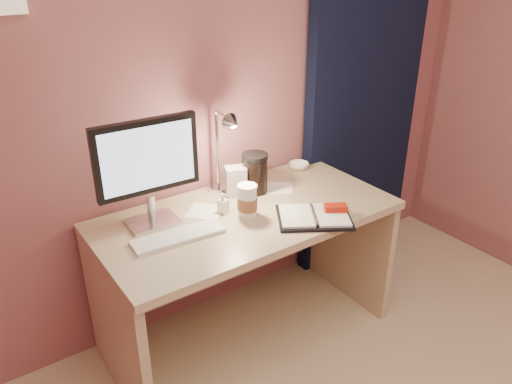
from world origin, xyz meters
TOP-DOWN VIEW (x-y plane):
  - room at (0.95, 1.69)m, footprint 3.50×3.50m
  - desk at (0.00, 1.45)m, footprint 1.40×0.70m
  - monitor at (-0.40, 1.53)m, footprint 0.46×0.17m
  - keyboard at (-0.37, 1.35)m, footprint 0.40×0.15m
  - planner at (0.23, 1.15)m, footprint 0.41×0.38m
  - paper_a at (-0.16, 1.50)m, footprint 0.22×0.22m
  - paper_b at (0.28, 1.51)m, footprint 0.20×0.20m
  - coffee_cup at (-0.01, 1.36)m, footprint 0.09×0.09m
  - clear_cup at (0.07, 1.58)m, footprint 0.07×0.07m
  - bowl at (0.53, 1.64)m, footprint 0.13×0.13m
  - lotion_bottle at (-0.09, 1.45)m, footprint 0.05×0.06m
  - dark_jar at (0.16, 1.54)m, footprint 0.13×0.13m
  - product_box at (0.06, 1.56)m, footprint 0.12×0.11m
  - desk_lamp at (0.03, 1.56)m, footprint 0.11×0.27m

SIDE VIEW (x-z plane):
  - desk at x=0.00m, z-range 0.14..0.87m
  - paper_b at x=0.28m, z-range 0.73..0.73m
  - paper_a at x=-0.16m, z-range 0.73..0.73m
  - keyboard at x=-0.37m, z-range 0.73..0.75m
  - planner at x=0.23m, z-range 0.72..0.77m
  - bowl at x=0.53m, z-range 0.73..0.76m
  - lotion_bottle at x=-0.09m, z-range 0.73..0.82m
  - clear_cup at x=0.07m, z-range 0.73..0.85m
  - coffee_cup at x=-0.01m, z-range 0.73..0.87m
  - product_box at x=0.06m, z-range 0.73..0.88m
  - dark_jar at x=0.16m, z-range 0.73..0.91m
  - desk_lamp at x=0.03m, z-range 0.79..1.23m
  - monitor at x=-0.40m, z-range 0.78..1.26m
  - room at x=0.95m, z-range -0.61..2.89m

